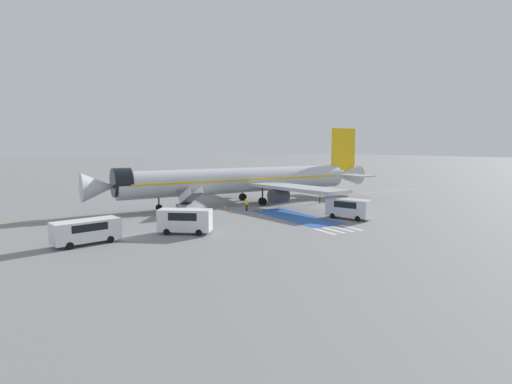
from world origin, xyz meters
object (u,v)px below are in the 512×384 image
airliner (246,180)px  service_van_2 (86,230)px  fuel_tanker (217,179)px  traffic_cone_1 (225,208)px  boarding_stairs_forward (191,206)px  traffic_cone_0 (261,209)px  ground_crew_0 (247,203)px  ground_crew_1 (320,196)px  service_van_1 (349,207)px  service_van_0 (185,219)px

airliner → service_van_2: 28.41m
airliner → fuel_tanker: (7.22, 25.32, -1.88)m
traffic_cone_1 → boarding_stairs_forward: bearing=-172.7°
boarding_stairs_forward → traffic_cone_0: bearing=-15.7°
boarding_stairs_forward → ground_crew_0: size_ratio=3.02×
boarding_stairs_forward → ground_crew_1: (19.99, -1.13, 0.11)m
traffic_cone_1 → airliner: bearing=35.1°
service_van_1 → traffic_cone_1: (-9.28, 13.56, -1.13)m
traffic_cone_0 → traffic_cone_1: size_ratio=0.94×
ground_crew_1 → traffic_cone_0: size_ratio=3.76×
service_van_2 → fuel_tanker: bearing=-49.5°
ground_crew_0 → boarding_stairs_forward: bearing=50.7°
fuel_tanker → service_van_0: 46.36m
traffic_cone_1 → ground_crew_0: bearing=-50.2°
service_van_1 → ground_crew_1: size_ratio=2.97×
ground_crew_1 → service_van_2: bearing=146.2°
ground_crew_1 → boarding_stairs_forward: bearing=127.7°
service_van_1 → boarding_stairs_forward: bearing=-62.8°
service_van_2 → traffic_cone_1: (18.82, 11.00, -1.01)m
boarding_stairs_forward → service_van_2: size_ratio=0.91×
service_van_0 → ground_crew_1: service_van_0 is taller
boarding_stairs_forward → traffic_cone_1: 5.28m
airliner → traffic_cone_1: (-5.35, -3.76, -3.24)m
ground_crew_0 → fuel_tanker: bearing=-44.7°
fuel_tanker → traffic_cone_0: bearing=-101.7°
ground_crew_1 → traffic_cone_0: ground_crew_1 is taller
ground_crew_0 → ground_crew_1: 12.86m
ground_crew_0 → traffic_cone_1: ground_crew_0 is taller
boarding_stairs_forward → ground_crew_0: bearing=-13.6°
boarding_stairs_forward → service_van_1: bearing=-42.0°
service_van_2 → airliner: bearing=-70.0°
airliner → fuel_tanker: 26.39m
service_van_2 → service_van_0: bearing=-104.1°
boarding_stairs_forward → fuel_tanker: size_ratio=0.51×
ground_crew_1 → service_van_0: bearing=152.1°
service_van_1 → service_van_2: 28.22m
fuel_tanker → traffic_cone_0: (-8.89, -32.18, -1.38)m
service_van_2 → traffic_cone_1: 21.83m
service_van_2 → ground_crew_0: size_ratio=3.33×
fuel_tanker → ground_crew_1: fuel_tanker is taller
service_van_2 → traffic_cone_0: bearing=-82.1°
fuel_tanker → service_van_0: bearing=-115.4°
boarding_stairs_forward → service_van_0: 11.78m
fuel_tanker → traffic_cone_0: size_ratio=21.35×
boarding_stairs_forward → traffic_cone_1: boarding_stairs_forward is taller
service_van_1 → traffic_cone_0: bearing=-82.9°
airliner → boarding_stairs_forward: (-10.54, -4.42, -2.56)m
airliner → traffic_cone_1: size_ratio=87.88×
service_van_0 → service_van_1: 19.39m
service_van_0 → service_van_1: service_van_0 is taller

